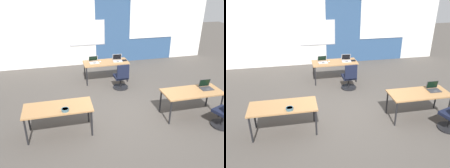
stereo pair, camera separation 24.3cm
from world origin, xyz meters
The scene contains 13 objects.
ground_plane centered at (0.00, 0.00, 0.00)m, with size 24.00×24.00×0.00m.
back_wall_assembly centered at (0.07, 4.19, 1.41)m, with size 10.00×0.27×2.80m.
desk_near_left centered at (-1.75, -0.60, 0.66)m, with size 1.60×0.70×0.72m.
desk_near_right centered at (1.75, -0.60, 0.66)m, with size 1.60×0.70×0.72m.
desk_far_center centered at (0.00, 2.20, 0.66)m, with size 1.60×0.70×0.72m.
laptop_near_right_end centered at (2.20, -0.53, 0.77)m, with size 0.33×0.27×0.24m.
laptop_far_right centered at (0.43, 2.22, 0.77)m, with size 0.35×0.31×0.23m.
mousepad_far_right centered at (0.67, 2.21, 0.72)m, with size 0.22×0.19×0.00m.
mouse_far_right centered at (0.67, 2.21, 0.74)m, with size 0.09×0.11×0.03m.
chair_far_right centered at (0.36, 1.40, 0.38)m, with size 0.52×0.55×0.92m.
laptop_far_left centered at (-0.42, 2.24, 0.77)m, with size 0.35×0.34×0.22m.
mouse_far_left centered at (-0.20, 2.24, 0.74)m, with size 0.07×0.11×0.03m.
snack_bowl centered at (-1.59, -0.81, 0.76)m, with size 0.18×0.18×0.06m.
Camera 1 is at (-1.61, -5.39, 3.48)m, focal length 36.80 mm.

